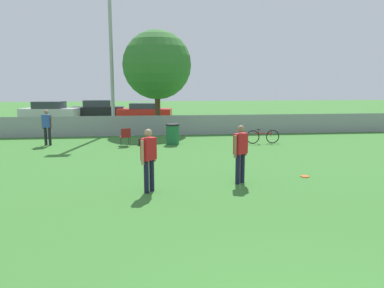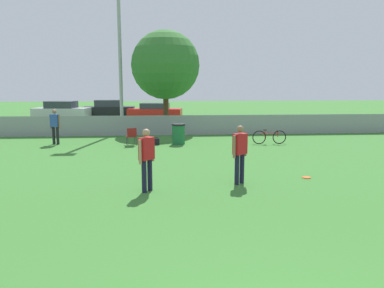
% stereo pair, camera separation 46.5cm
% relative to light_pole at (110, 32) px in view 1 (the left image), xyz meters
% --- Properties ---
extents(fence_backline, '(27.62, 0.07, 1.21)m').
position_rel_light_pole_xyz_m(fence_backline, '(3.66, -1.60, -5.18)').
color(fence_backline, gray).
rests_on(fence_backline, ground_plane).
extents(light_pole, '(0.90, 0.36, 9.89)m').
position_rel_light_pole_xyz_m(light_pole, '(0.00, 0.00, 0.00)').
color(light_pole, '#9E9EA3').
rests_on(light_pole, ground_plane).
extents(tree_near_pole, '(4.06, 4.06, 5.96)m').
position_rel_light_pole_xyz_m(tree_near_pole, '(2.60, 0.39, -1.81)').
color(tree_near_pole, '#4C331E').
rests_on(tree_near_pole, ground_plane).
extents(player_thrower_red, '(0.43, 0.46, 1.67)m').
position_rel_light_pole_xyz_m(player_thrower_red, '(1.94, -12.62, -4.77)').
color(player_thrower_red, '#191933').
rests_on(player_thrower_red, ground_plane).
extents(player_defender_red, '(0.46, 0.43, 1.67)m').
position_rel_light_pole_xyz_m(player_defender_red, '(4.52, -12.06, -4.77)').
color(player_defender_red, '#191933').
rests_on(player_defender_red, ground_plane).
extents(spectator_in_blue, '(0.52, 0.33, 1.64)m').
position_rel_light_pole_xyz_m(spectator_in_blue, '(-2.64, -4.41, -4.79)').
color(spectator_in_blue, black).
rests_on(spectator_in_blue, ground_plane).
extents(frisbee_disc, '(0.27, 0.27, 0.03)m').
position_rel_light_pole_xyz_m(frisbee_disc, '(6.69, -11.56, -5.72)').
color(frisbee_disc, '#E5591E').
rests_on(frisbee_disc, ground_plane).
extents(folding_chair_sideline, '(0.53, 0.53, 0.82)m').
position_rel_light_pole_xyz_m(folding_chair_sideline, '(0.94, -5.00, -5.26)').
color(folding_chair_sideline, '#333338').
rests_on(folding_chair_sideline, ground_plane).
extents(bicycle_sideline, '(1.62, 0.44, 0.70)m').
position_rel_light_pole_xyz_m(bicycle_sideline, '(7.40, -5.12, -5.39)').
color(bicycle_sideline, black).
rests_on(bicycle_sideline, ground_plane).
extents(trash_bin, '(0.63, 0.63, 0.96)m').
position_rel_light_pole_xyz_m(trash_bin, '(3.12, -4.78, -5.25)').
color(trash_bin, '#1E6638').
rests_on(trash_bin, ground_plane).
extents(gear_bag_sideline, '(0.69, 0.38, 0.34)m').
position_rel_light_pole_xyz_m(gear_bag_sideline, '(1.87, -4.81, -5.57)').
color(gear_bag_sideline, black).
rests_on(gear_bag_sideline, ground_plane).
extents(parked_car_silver, '(4.51, 2.30, 1.48)m').
position_rel_light_pole_xyz_m(parked_car_silver, '(-5.60, 8.23, -5.02)').
color(parked_car_silver, black).
rests_on(parked_car_silver, ground_plane).
extents(parked_car_dark, '(4.25, 1.75, 1.50)m').
position_rel_light_pole_xyz_m(parked_car_dark, '(-2.08, 9.73, -5.02)').
color(parked_car_dark, black).
rests_on(parked_car_dark, ground_plane).
extents(parked_car_red, '(4.54, 2.37, 1.28)m').
position_rel_light_pole_xyz_m(parked_car_red, '(1.80, 8.56, -5.09)').
color(parked_car_red, black).
rests_on(parked_car_red, ground_plane).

